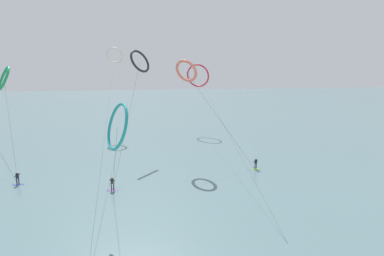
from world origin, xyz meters
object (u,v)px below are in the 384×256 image
at_px(surfer_violet, 112,184).
at_px(kite_crimson, 198,76).
at_px(surfer_lime, 256,164).
at_px(kite_coral, 186,71).
at_px(kite_ivory, 114,56).
at_px(kite_charcoal, 140,61).
at_px(kite_teal, 117,127).
at_px(surfer_cobalt, 18,179).
at_px(kite_emerald, 4,78).

distance_m(surfer_violet, kite_crimson, 38.68).
height_order(surfer_lime, kite_coral, kite_coral).
relative_size(kite_ivory, kite_charcoal, 2.75).
bearing_deg(kite_coral, kite_teal, 107.01).
bearing_deg(kite_charcoal, kite_ivory, 58.44).
height_order(surfer_cobalt, surfer_violet, same).
distance_m(surfer_lime, kite_coral, 17.26).
bearing_deg(kite_charcoal, surfer_lime, -86.84).
height_order(kite_coral, kite_charcoal, kite_charcoal).
bearing_deg(kite_teal, surfer_violet, 168.67).
distance_m(surfer_cobalt, surfer_lime, 31.63).
xyz_separation_m(kite_ivory, kite_emerald, (-16.10, -15.39, -4.30)).
bearing_deg(kite_charcoal, kite_emerald, 127.77).
relative_size(surfer_cobalt, kite_teal, 0.15).
bearing_deg(surfer_violet, surfer_lime, 21.44).
relative_size(surfer_lime, kite_coral, 0.11).
bearing_deg(kite_crimson, kite_teal, 99.06).
bearing_deg(kite_teal, surfer_cobalt, -154.01).
xyz_separation_m(kite_emerald, kite_crimson, (34.35, 15.06, -0.03)).
bearing_deg(kite_emerald, kite_charcoal, 57.28).
bearing_deg(surfer_violet, kite_crimson, 72.00).
bearing_deg(kite_charcoal, surfer_violet, -152.26).
relative_size(kite_charcoal, kite_crimson, 0.38).
xyz_separation_m(kite_crimson, kite_teal, (-15.24, -41.04, -3.53)).
bearing_deg(kite_crimson, kite_charcoal, 80.67).
xyz_separation_m(surfer_lime, kite_charcoal, (-15.97, 12.25, 14.80)).
height_order(surfer_lime, kite_ivory, kite_ivory).
distance_m(surfer_violet, kite_emerald, 27.69).
height_order(surfer_lime, kite_emerald, kite_emerald).
height_order(surfer_cobalt, kite_coral, kite_coral).
relative_size(kite_ivory, kite_emerald, 3.22).
height_order(kite_emerald, kite_charcoal, kite_charcoal).
bearing_deg(kite_crimson, kite_coral, 104.01).
bearing_deg(surfer_lime, kite_crimson, 66.53).
distance_m(surfer_lime, kite_charcoal, 24.99).
height_order(kite_ivory, kite_emerald, kite_ivory).
bearing_deg(surfer_lime, kite_coral, 116.22).
bearing_deg(kite_emerald, surfer_lime, 40.52).
bearing_deg(kite_charcoal, kite_teal, -144.57).
bearing_deg(surfer_violet, kite_teal, -70.53).
height_order(surfer_lime, kite_crimson, kite_crimson).
relative_size(kite_coral, kite_crimson, 0.32).
bearing_deg(surfer_cobalt, kite_emerald, 53.23).
height_order(surfer_violet, kite_emerald, kite_emerald).
xyz_separation_m(kite_ivory, kite_crimson, (18.24, -0.32, -4.33)).
relative_size(surfer_lime, kite_teal, 0.15).
bearing_deg(kite_teal, kite_ivory, 162.49).
distance_m(kite_charcoal, kite_teal, 25.77).
height_order(surfer_lime, kite_charcoal, kite_charcoal).
relative_size(surfer_violet, kite_teal, 0.15).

